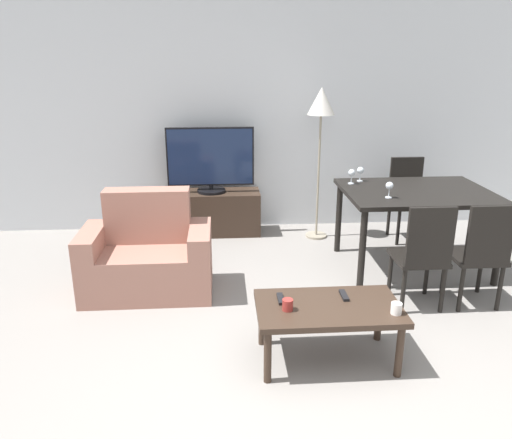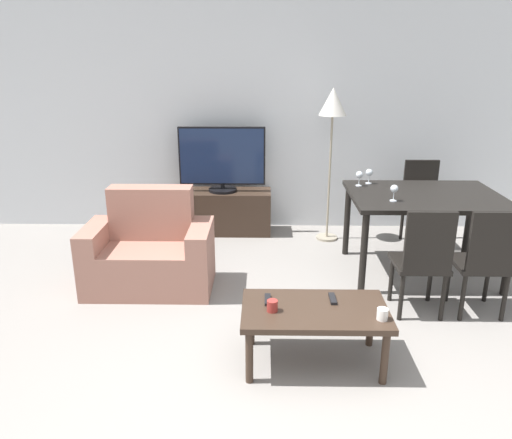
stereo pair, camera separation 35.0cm
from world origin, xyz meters
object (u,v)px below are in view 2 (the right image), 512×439
object	(u,v)px
tv	(222,159)
dining_chair_far	(421,199)
armchair	(150,254)
coffee_table	(315,315)
wine_glass_left	(369,173)
remote_primary	(333,299)
cup_white_near	(272,306)
dining_table	(424,203)
remote_secondary	(268,300)
cup_colored_far	(382,314)
floor_lamp	(333,112)
tv_stand	(223,212)
dining_chair_near	(423,258)
dining_chair_near_right	(485,258)
wine_glass_center	(394,190)
wine_glass_right	(359,176)

from	to	relation	value
tv	dining_chair_far	world-z (taller)	tv
armchair	coffee_table	bearing A→B (deg)	-40.42
dining_chair_far	wine_glass_left	world-z (taller)	wine_glass_left
remote_primary	cup_white_near	size ratio (longest dim) A/B	1.97
armchair	dining_chair_far	world-z (taller)	dining_chair_far
dining_table	dining_chair_far	distance (m)	0.88
remote_secondary	cup_colored_far	bearing A→B (deg)	-18.04
coffee_table	dining_chair_far	size ratio (longest dim) A/B	1.07
armchair	floor_lamp	xyz separation A→B (m)	(1.72, 1.24, 1.11)
dining_chair_far	wine_glass_left	xyz separation A→B (m)	(-0.68, -0.45, 0.39)
tv_stand	dining_chair_near	bearing A→B (deg)	-48.45
tv	coffee_table	distance (m)	2.76
tv	dining_chair_near	distance (m)	2.60
coffee_table	dining_table	xyz separation A→B (m)	(1.13, 1.48, 0.33)
dining_chair_far	dining_chair_near_right	distance (m)	1.64
dining_chair_near	dining_chair_far	distance (m)	1.71
dining_chair_near_right	remote_primary	bearing A→B (deg)	-156.19
tv_stand	wine_glass_center	size ratio (longest dim) A/B	7.52
dining_chair_near_right	floor_lamp	size ratio (longest dim) A/B	0.54
dining_table	dining_chair_near_right	distance (m)	0.88
armchair	dining_chair_near_right	distance (m)	2.77
remote_primary	remote_secondary	xyz separation A→B (m)	(-0.44, -0.02, 0.00)
remote_primary	remote_secondary	distance (m)	0.44
coffee_table	cup_white_near	size ratio (longest dim) A/B	12.62
dining_chair_near_right	wine_glass_right	size ratio (longest dim) A/B	6.18
remote_secondary	wine_glass_right	size ratio (longest dim) A/B	1.03
armchair	dining_chair_far	size ratio (longest dim) A/B	1.22
dining_table	cup_colored_far	xyz separation A→B (m)	(-0.73, -1.62, -0.25)
dining_chair_near_right	wine_glass_left	size ratio (longest dim) A/B	6.18
tv_stand	remote_secondary	distance (m)	2.55
dining_chair_near_right	cup_colored_far	distance (m)	1.26
dining_chair_near_right	tv	bearing A→B (deg)	138.60
remote_secondary	wine_glass_left	size ratio (longest dim) A/B	1.03
tv	dining_chair_near	world-z (taller)	tv
floor_lamp	remote_primary	world-z (taller)	floor_lamp
tv_stand	cup_colored_far	world-z (taller)	tv_stand
dining_chair_far	armchair	bearing A→B (deg)	-156.91
floor_lamp	wine_glass_left	size ratio (longest dim) A/B	11.39
floor_lamp	wine_glass_center	xyz separation A→B (m)	(0.41, -1.14, -0.54)
tv	dining_table	size ratio (longest dim) A/B	0.71
wine_glass_left	armchair	bearing A→B (deg)	-160.89
dining_chair_near	floor_lamp	world-z (taller)	floor_lamp
cup_white_near	wine_glass_right	bearing A→B (deg)	64.59
coffee_table	wine_glass_center	size ratio (longest dim) A/B	6.58
floor_lamp	cup_colored_far	bearing A→B (deg)	-89.26
tv_stand	wine_glass_center	bearing A→B (deg)	-40.09
coffee_table	dining_table	bearing A→B (deg)	52.60
tv_stand	dining_chair_near_right	xyz separation A→B (m)	(2.18, -1.93, 0.25)
remote_secondary	wine_glass_right	world-z (taller)	wine_glass_right
tv_stand	tv	bearing A→B (deg)	-90.00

